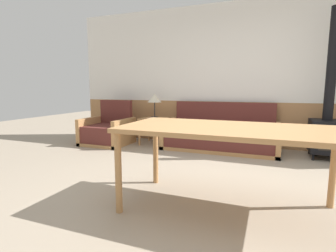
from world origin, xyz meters
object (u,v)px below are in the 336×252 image
object	(u,v)px
armchair	(108,132)
side_table	(154,123)
couch	(220,136)
wood_stove	(328,121)
table_lamp	(155,99)
dining_table	(229,135)

from	to	relation	value
armchair	side_table	distance (m)	0.94
couch	wood_stove	xyz separation A→B (m)	(1.68, 0.03, 0.35)
side_table	table_lamp	xyz separation A→B (m)	(-0.02, 0.09, 0.48)
armchair	table_lamp	size ratio (longest dim) A/B	1.81
table_lamp	wood_stove	bearing A→B (deg)	-1.32
wood_stove	couch	bearing A→B (deg)	-179.00
dining_table	table_lamp	bearing A→B (deg)	126.65
dining_table	wood_stove	world-z (taller)	wood_stove
couch	dining_table	bearing A→B (deg)	-78.12
side_table	table_lamp	bearing A→B (deg)	104.33
dining_table	side_table	bearing A→B (deg)	127.30
couch	armchair	xyz separation A→B (m)	(-2.19, -0.32, 0.00)
wood_stove	dining_table	bearing A→B (deg)	-116.12
dining_table	wood_stove	size ratio (longest dim) A/B	0.82
couch	dining_table	xyz separation A→B (m)	(0.50, -2.38, 0.46)
armchair	wood_stove	world-z (taller)	wood_stove
table_lamp	wood_stove	xyz separation A→B (m)	(3.02, -0.07, -0.31)
side_table	armchair	bearing A→B (deg)	-158.88
armchair	side_table	world-z (taller)	armchair
couch	dining_table	distance (m)	2.47
couch	wood_stove	bearing A→B (deg)	1.00
couch	armchair	bearing A→B (deg)	-171.63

